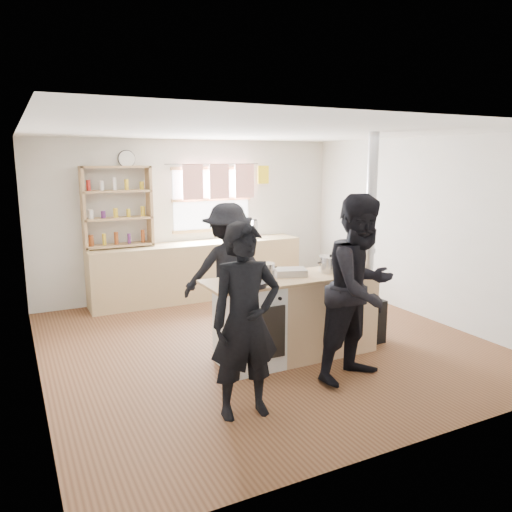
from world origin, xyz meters
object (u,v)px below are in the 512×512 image
object	(u,v)px
bread_board	(354,267)
person_near_right	(361,289)
thermos	(255,229)
skillet_greens	(253,284)
flue_heater	(367,290)
person_near_left	(245,321)
stockpot_stove	(265,270)
stockpot_counter	(330,264)
person_far	(228,271)
cooking_island	(297,316)
roast_tray	(290,272)

from	to	relation	value
bread_board	person_near_right	xyz separation A→B (m)	(-0.45, -0.70, -0.05)
thermos	skillet_greens	xyz separation A→B (m)	(-1.51, -2.99, -0.09)
flue_heater	person_near_left	bearing A→B (deg)	-155.36
thermos	bread_board	xyz separation A→B (m)	(-0.14, -2.85, -0.07)
skillet_greens	stockpot_stove	world-z (taller)	stockpot_stove
stockpot_counter	person_far	xyz separation A→B (m)	(-0.86, 0.94, -0.18)
skillet_greens	person_far	xyz separation A→B (m)	(0.23, 1.17, -0.12)
skillet_greens	person_far	world-z (taller)	person_far
stockpot_stove	stockpot_counter	xyz separation A→B (m)	(0.80, -0.09, 0.01)
thermos	cooking_island	size ratio (longest dim) A/B	0.15
stockpot_stove	person_near_left	bearing A→B (deg)	-125.04
thermos	person_far	bearing A→B (deg)	-125.03
thermos	bread_board	distance (m)	2.85
person_near_right	person_far	distance (m)	1.86
stockpot_stove	person_near_right	world-z (taller)	person_near_right
skillet_greens	flue_heater	size ratio (longest dim) A/B	0.15
thermos	skillet_greens	distance (m)	3.35
thermos	roast_tray	size ratio (longest dim) A/B	0.75
flue_heater	roast_tray	bearing A→B (deg)	178.45
person_far	thermos	bearing A→B (deg)	-114.21
stockpot_counter	person_near_left	bearing A→B (deg)	-148.29
person_near_left	stockpot_stove	bearing A→B (deg)	60.30
cooking_island	skillet_greens	bearing A→B (deg)	-161.38
cooking_island	roast_tray	bearing A→B (deg)	136.16
cooking_island	stockpot_stove	world-z (taller)	stockpot_stove
stockpot_stove	stockpot_counter	distance (m)	0.80
cooking_island	flue_heater	xyz separation A→B (m)	(1.01, 0.03, 0.18)
cooking_island	roast_tray	xyz separation A→B (m)	(-0.06, 0.06, 0.51)
cooking_island	person_near_right	bearing A→B (deg)	-71.48
flue_heater	person_far	bearing A→B (deg)	147.17
bread_board	person_far	bearing A→B (deg)	137.74
stockpot_stove	roast_tray	bearing A→B (deg)	-8.44
thermos	person_near_left	bearing A→B (deg)	-117.58
stockpot_counter	person_near_right	xyz separation A→B (m)	(-0.18, -0.79, -0.08)
roast_tray	person_near_right	world-z (taller)	person_near_right
cooking_island	skillet_greens	distance (m)	0.85
stockpot_stove	bread_board	distance (m)	1.08
skillet_greens	stockpot_stove	bearing A→B (deg)	47.28
roast_tray	skillet_greens	bearing A→B (deg)	-155.04
stockpot_stove	thermos	bearing A→B (deg)	65.61
person_near_left	person_near_right	distance (m)	1.35
flue_heater	person_near_left	world-z (taller)	flue_heater
stockpot_stove	person_near_left	world-z (taller)	person_near_left
thermos	person_near_right	size ratio (longest dim) A/B	0.16
cooking_island	stockpot_counter	bearing A→B (deg)	1.35
thermos	person_far	xyz separation A→B (m)	(-1.28, -1.82, -0.21)
stockpot_counter	bread_board	xyz separation A→B (m)	(0.27, -0.09, -0.04)
person_near_left	cooking_island	bearing A→B (deg)	46.10
skillet_greens	person_near_left	bearing A→B (deg)	-121.00
cooking_island	skillet_greens	xyz separation A→B (m)	(-0.65, -0.22, 0.49)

